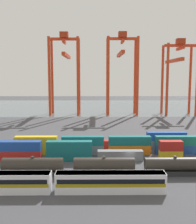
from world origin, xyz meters
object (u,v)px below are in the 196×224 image
shipping_container_0 (19,155)px  shipping_container_15 (176,149)px  shipping_container_9 (36,150)px  gantry_crane_east (178,68)px  shipping_container_24 (166,144)px  passenger_train (53,181)px  shipping_container_11 (83,149)px  gantry_crane_west (65,65)px  freight_tank_row (140,166)px  gantry_crane_central (122,65)px

shipping_container_0 → shipping_container_15: size_ratio=1.00×
shipping_container_9 → gantry_crane_east: bearing=53.2°
shipping_container_0 → shipping_container_24: 44.22m
passenger_train → shipping_container_9: passenger_train is taller
passenger_train → shipping_container_24: passenger_train is taller
shipping_container_11 → shipping_container_15: bearing=0.0°
passenger_train → gantry_crane_west: gantry_crane_west is taller
passenger_train → gantry_crane_east: size_ratio=0.98×
shipping_container_11 → gantry_crane_west: (-14.48, 89.15, 27.85)m
passenger_train → gantry_crane_west: bearing=94.9°
freight_tank_row → gantry_crane_east: bearing=69.6°
shipping_container_24 → freight_tank_row: bearing=-117.2°
shipping_container_15 → shipping_container_9: bearing=180.0°
passenger_train → gantry_crane_west: (-9.96, 115.91, 27.00)m
passenger_train → shipping_container_9: 28.24m
gantry_crane_central → shipping_container_0: bearing=-110.9°
passenger_train → freight_tank_row: freight_tank_row is taller
freight_tank_row → gantry_crane_central: size_ratio=1.29×
gantry_crane_west → gantry_crane_central: (33.89, -0.08, 0.31)m
passenger_train → gantry_crane_east: 132.11m
freight_tank_row → gantry_crane_central: gantry_crane_central is taller
freight_tank_row → shipping_container_0: (-30.53, 11.56, -0.80)m
shipping_container_24 → gantry_crane_central: gantry_crane_central is taller
shipping_container_0 → shipping_container_15: 44.31m
gantry_crane_west → shipping_container_24: bearing=-64.2°
shipping_container_9 → shipping_container_11: (13.50, 0.00, 0.00)m
freight_tank_row → shipping_container_15: 22.06m
freight_tank_row → shipping_container_15: bearing=52.6°
shipping_container_11 → gantry_crane_central: (19.40, 89.07, 28.15)m
gantry_crane_central → shipping_container_24: bearing=-85.7°
shipping_container_0 → shipping_container_15: bearing=7.7°
passenger_train → gantry_crane_central: gantry_crane_central is taller
freight_tank_row → shipping_container_24: (12.05, 23.49, -0.80)m
shipping_container_0 → freight_tank_row: bearing=-20.7°
passenger_train → shipping_container_11: (4.52, 26.76, -0.84)m
shipping_container_11 → shipping_container_15: size_ratio=1.00×
shipping_container_9 → shipping_container_15: same height
freight_tank_row → passenger_train: bearing=-153.0°
gantry_crane_west → gantry_crane_east: bearing=0.2°
shipping_container_9 → gantry_crane_west: 93.40m
gantry_crane_central → shipping_container_11: bearing=-102.3°
shipping_container_11 → gantry_crane_east: (53.29, 89.36, 25.89)m
shipping_container_15 → shipping_container_11: bearing=180.0°
passenger_train → shipping_container_9: bearing=108.6°
shipping_container_9 → shipping_container_15: 40.50m
gantry_crane_west → passenger_train: bearing=-85.1°
freight_tank_row → gantry_crane_central: (5.79, 106.59, 27.36)m
shipping_container_15 → gantry_crane_central: size_ratio=0.25×
shipping_container_24 → gantry_crane_east: (27.62, 83.39, 25.89)m
passenger_train → gantry_crane_central: bearing=78.3°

